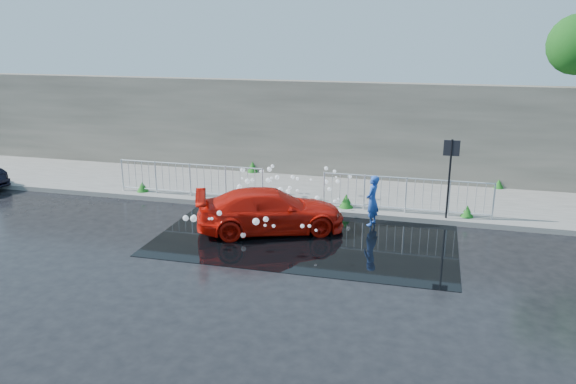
% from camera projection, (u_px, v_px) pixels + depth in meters
% --- Properties ---
extents(ground, '(90.00, 90.00, 0.00)m').
position_uv_depth(ground, '(280.00, 248.00, 14.64)').
color(ground, black).
rests_on(ground, ground).
extents(pavement, '(30.00, 4.00, 0.15)m').
position_uv_depth(pavement, '(319.00, 193.00, 19.26)').
color(pavement, '#60605C').
rests_on(pavement, ground).
extents(curb, '(30.00, 0.25, 0.16)m').
position_uv_depth(curb, '(306.00, 210.00, 17.40)').
color(curb, '#60605C').
rests_on(curb, ground).
extents(retaining_wall, '(30.00, 0.60, 3.50)m').
position_uv_depth(retaining_wall, '(331.00, 129.00, 20.79)').
color(retaining_wall, '#534F46').
rests_on(retaining_wall, pavement).
extents(puddle, '(8.00, 5.00, 0.01)m').
position_uv_depth(puddle, '(307.00, 236.00, 15.44)').
color(puddle, black).
rests_on(puddle, ground).
extents(sign_post, '(0.45, 0.06, 2.50)m').
position_uv_depth(sign_post, '(450.00, 166.00, 16.01)').
color(sign_post, black).
rests_on(sign_post, ground).
extents(railing_left, '(5.05, 0.05, 1.10)m').
position_uv_depth(railing_left, '(190.00, 179.00, 18.51)').
color(railing_left, silver).
rests_on(railing_left, pavement).
extents(railing_right, '(5.05, 0.05, 1.10)m').
position_uv_depth(railing_right, '(406.00, 194.00, 16.81)').
color(railing_right, silver).
rests_on(railing_right, pavement).
extents(weeds, '(12.17, 3.93, 0.43)m').
position_uv_depth(weeds, '(311.00, 189.00, 18.78)').
color(weeds, '#1A4F15').
rests_on(weeds, pavement).
extents(water_spray, '(3.68, 5.50, 1.01)m').
position_uv_depth(water_spray, '(268.00, 193.00, 16.95)').
color(water_spray, white).
rests_on(water_spray, ground).
extents(red_car, '(4.45, 3.14, 1.20)m').
position_uv_depth(red_car, '(271.00, 211.00, 15.71)').
color(red_car, red).
rests_on(red_car, ground).
extents(person, '(0.46, 0.60, 1.48)m').
position_uv_depth(person, '(372.00, 200.00, 16.15)').
color(person, '#234DB2').
rests_on(person, ground).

